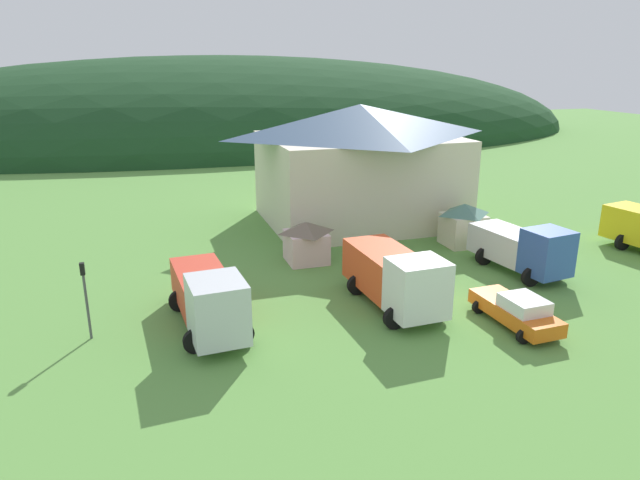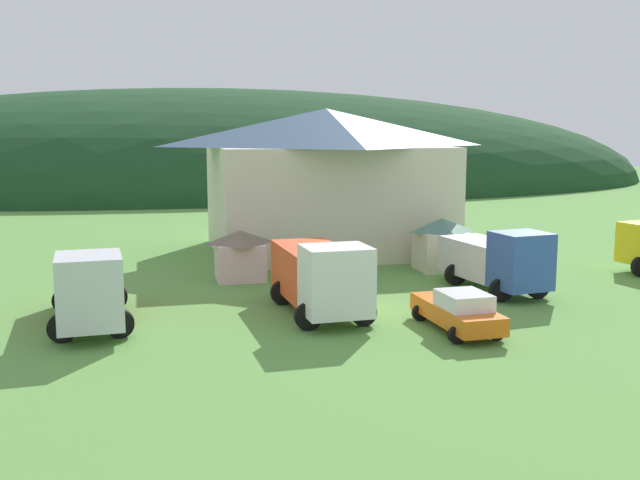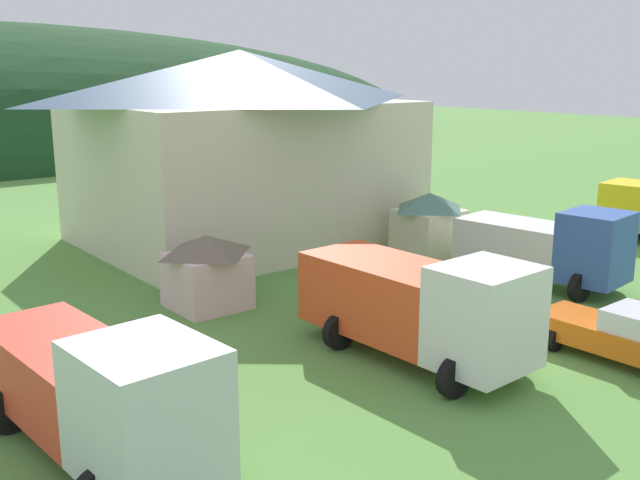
% 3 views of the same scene
% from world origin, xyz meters
% --- Properties ---
extents(ground_plane, '(200.00, 200.00, 0.00)m').
position_xyz_m(ground_plane, '(0.00, 0.00, 0.00)').
color(ground_plane, '#5B9342').
extents(forested_hill_backdrop, '(128.52, 60.00, 26.14)m').
position_xyz_m(forested_hill_backdrop, '(0.00, 72.37, 0.00)').
color(forested_hill_backdrop, '#193D1E').
rests_on(forested_hill_backdrop, ground).
extents(depot_building, '(15.24, 12.42, 9.10)m').
position_xyz_m(depot_building, '(2.23, 15.37, 4.69)').
color(depot_building, beige).
rests_on(depot_building, ground).
extents(play_shed_cream, '(2.80, 2.61, 2.94)m').
position_xyz_m(play_shed_cream, '(6.87, 7.38, 1.51)').
color(play_shed_cream, beige).
rests_on(play_shed_cream, ground).
extents(play_shed_pink, '(2.65, 2.70, 2.62)m').
position_xyz_m(play_shed_pink, '(-4.41, 7.38, 1.35)').
color(play_shed_pink, beige).
rests_on(play_shed_pink, ground).
extents(tow_truck_silver, '(3.48, 8.02, 3.26)m').
position_xyz_m(tow_truck_silver, '(-11.48, -0.48, 1.66)').
color(tow_truck_silver, silver).
rests_on(tow_truck_silver, ground).
extents(heavy_rig_white, '(3.58, 7.46, 3.31)m').
position_xyz_m(heavy_rig_white, '(-2.04, -0.77, 1.74)').
color(heavy_rig_white, white).
rests_on(heavy_rig_white, ground).
extents(box_truck_blue, '(3.64, 6.80, 3.17)m').
position_xyz_m(box_truck_blue, '(7.31, 1.46, 1.62)').
color(box_truck_blue, '#3356AD').
rests_on(box_truck_blue, ground).
extents(service_pickup_orange, '(2.39, 5.12, 1.66)m').
position_xyz_m(service_pickup_orange, '(2.59, -4.58, 0.83)').
color(service_pickup_orange, orange).
rests_on(service_pickup_orange, ground).
extents(traffic_cone_near_pickup, '(0.36, 0.36, 0.46)m').
position_xyz_m(traffic_cone_near_pickup, '(8.53, -0.04, 0.00)').
color(traffic_cone_near_pickup, orange).
rests_on(traffic_cone_near_pickup, ground).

